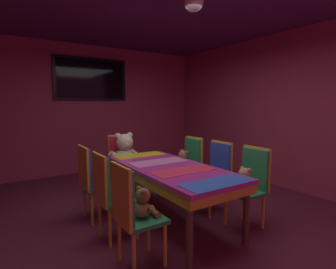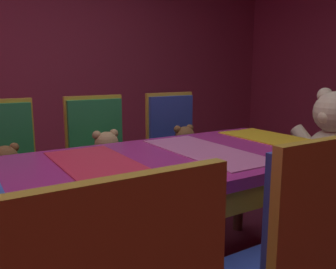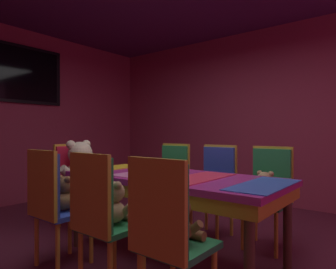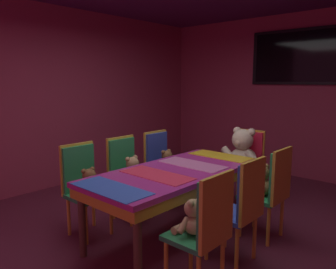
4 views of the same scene
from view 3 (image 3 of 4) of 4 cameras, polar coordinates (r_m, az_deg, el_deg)
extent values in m
plane|color=#591E33|center=(2.96, 0.84, -21.99)|extent=(7.90, 7.90, 0.00)
cube|color=#99334C|center=(5.34, -27.56, 3.27)|extent=(5.20, 0.12, 2.80)
cube|color=#99334C|center=(5.06, 19.15, 3.45)|extent=(0.12, 6.40, 2.80)
cube|color=#B22D8C|center=(2.77, 0.84, -8.16)|extent=(0.90, 2.00, 0.05)
cube|color=gold|center=(2.78, 0.84, -9.69)|extent=(0.88, 1.96, 0.10)
cylinder|color=#4C3826|center=(3.70, -6.76, -11.80)|extent=(0.07, 0.07, 0.69)
cylinder|color=#4C3826|center=(2.78, 21.61, -15.99)|extent=(0.07, 0.07, 0.69)
cylinder|color=#4C3826|center=(3.23, -16.73, -13.65)|extent=(0.07, 0.07, 0.69)
cylinder|color=#4C3826|center=(2.10, 15.08, -21.51)|extent=(0.07, 0.07, 0.69)
cube|color=blue|center=(2.35, 17.71, -9.02)|extent=(0.77, 0.32, 0.01)
cube|color=#E52D4C|center=(2.60, 5.84, -8.09)|extent=(0.77, 0.32, 0.01)
cube|color=pink|center=(2.94, -3.57, -7.10)|extent=(0.77, 0.32, 0.01)
cube|color=yellow|center=(3.35, -10.84, -6.21)|extent=(0.77, 0.32, 0.01)
cube|color=#268C4C|center=(1.94, 1.84, -20.32)|extent=(0.40, 0.40, 0.04)
cube|color=#268C4C|center=(1.73, -1.83, -13.56)|extent=(0.05, 0.38, 0.50)
cube|color=gold|center=(1.71, -2.31, -13.70)|extent=(0.03, 0.41, 0.55)
cylinder|color=gold|center=(2.24, 0.91, -23.81)|extent=(0.04, 0.04, 0.42)
ellipsoid|color=brown|center=(1.91, 1.84, -17.53)|extent=(0.18, 0.18, 0.14)
sphere|color=brown|center=(1.88, 2.14, -13.67)|extent=(0.14, 0.14, 0.14)
sphere|color=#99663C|center=(1.93, 3.02, -13.69)|extent=(0.05, 0.05, 0.05)
sphere|color=brown|center=(1.89, 0.50, -11.94)|extent=(0.05, 0.05, 0.05)
sphere|color=brown|center=(1.83, 3.23, -12.36)|extent=(0.05, 0.05, 0.05)
cylinder|color=brown|center=(1.98, 0.34, -16.39)|extent=(0.05, 0.13, 0.12)
cylinder|color=brown|center=(1.88, 4.84, -17.32)|extent=(0.05, 0.13, 0.12)
cylinder|color=brown|center=(2.04, 2.77, -17.77)|extent=(0.06, 0.13, 0.06)
cylinder|color=brown|center=(1.99, 5.11, -18.25)|extent=(0.06, 0.13, 0.06)
cube|color=#268C4C|center=(2.34, -10.45, -16.69)|extent=(0.40, 0.40, 0.04)
cube|color=#268C4C|center=(2.16, -14.12, -10.73)|extent=(0.05, 0.38, 0.50)
cube|color=gold|center=(2.15, -14.59, -10.79)|extent=(0.03, 0.41, 0.55)
cylinder|color=gold|center=(2.63, -10.09, -20.05)|extent=(0.04, 0.04, 0.42)
cylinder|color=gold|center=(2.41, -4.65, -21.95)|extent=(0.04, 0.04, 0.42)
cylinder|color=gold|center=(2.44, -16.16, -21.69)|extent=(0.04, 0.04, 0.42)
ellipsoid|color=tan|center=(2.31, -10.46, -14.17)|extent=(0.20, 0.20, 0.16)
sphere|color=tan|center=(2.29, -10.13, -10.67)|extent=(0.16, 0.16, 0.16)
sphere|color=tan|center=(2.33, -9.13, -10.78)|extent=(0.06, 0.06, 0.06)
sphere|color=tan|center=(2.31, -11.44, -9.08)|extent=(0.06, 0.06, 0.06)
sphere|color=tan|center=(2.22, -9.45, -9.45)|extent=(0.06, 0.06, 0.06)
cylinder|color=tan|center=(2.40, -11.29, -13.20)|extent=(0.05, 0.14, 0.13)
cylinder|color=tan|center=(2.26, -7.98, -14.07)|extent=(0.05, 0.14, 0.13)
cylinder|color=tan|center=(2.44, -8.95, -14.64)|extent=(0.07, 0.15, 0.07)
cylinder|color=tan|center=(2.37, -7.19, -15.11)|extent=(0.07, 0.15, 0.07)
cube|color=#2D47B2|center=(2.81, -19.00, -13.76)|extent=(0.40, 0.40, 0.04)
cube|color=#2D47B2|center=(2.67, -22.31, -8.62)|extent=(0.05, 0.38, 0.50)
cube|color=gold|center=(2.66, -22.72, -8.66)|extent=(0.03, 0.41, 0.55)
cylinder|color=gold|center=(3.09, -18.04, -16.90)|extent=(0.04, 0.04, 0.42)
cylinder|color=gold|center=(2.84, -14.28, -18.46)|extent=(0.04, 0.04, 0.42)
cylinder|color=gold|center=(2.93, -23.53, -17.86)|extent=(0.04, 0.04, 0.42)
cylinder|color=gold|center=(2.67, -20.10, -19.72)|extent=(0.04, 0.04, 0.42)
ellipsoid|color=brown|center=(2.79, -19.00, -11.74)|extent=(0.18, 0.18, 0.15)
sphere|color=brown|center=(2.77, -18.72, -9.01)|extent=(0.15, 0.15, 0.15)
sphere|color=#99663C|center=(2.80, -17.84, -9.14)|extent=(0.06, 0.06, 0.06)
sphere|color=brown|center=(2.80, -19.63, -7.76)|extent=(0.06, 0.06, 0.06)
sphere|color=brown|center=(2.71, -18.37, -8.04)|extent=(0.06, 0.06, 0.06)
cylinder|color=brown|center=(2.88, -19.36, -11.04)|extent=(0.05, 0.13, 0.12)
cylinder|color=brown|center=(2.73, -17.25, -11.68)|extent=(0.05, 0.13, 0.12)
cylinder|color=brown|center=(2.90, -17.48, -12.26)|extent=(0.06, 0.14, 0.06)
cylinder|color=brown|center=(2.83, -16.34, -12.61)|extent=(0.06, 0.14, 0.06)
cube|color=#268C4C|center=(3.15, 17.85, -12.22)|extent=(0.40, 0.40, 0.04)
cube|color=#268C4C|center=(3.27, 18.98, -6.96)|extent=(0.05, 0.38, 0.50)
cube|color=gold|center=(3.29, 19.11, -6.91)|extent=(0.03, 0.41, 0.55)
cylinder|color=gold|center=(3.41, 16.22, -15.24)|extent=(0.04, 0.04, 0.42)
cylinder|color=gold|center=(3.30, 21.56, -15.75)|extent=(0.04, 0.04, 0.42)
cylinder|color=gold|center=(3.13, 13.90, -16.68)|extent=(0.04, 0.04, 0.42)
cylinder|color=gold|center=(3.01, 19.71, -17.35)|extent=(0.04, 0.04, 0.42)
ellipsoid|color=tan|center=(3.13, 17.86, -10.42)|extent=(0.18, 0.18, 0.15)
sphere|color=tan|center=(3.09, 17.76, -8.07)|extent=(0.15, 0.15, 0.15)
sphere|color=tan|center=(3.05, 17.42, -8.40)|extent=(0.05, 0.05, 0.05)
sphere|color=tan|center=(3.08, 18.83, -7.07)|extent=(0.05, 0.05, 0.05)
sphere|color=tan|center=(3.12, 16.91, -6.98)|extent=(0.05, 0.05, 0.05)
cylinder|color=tan|center=(3.06, 19.23, -10.39)|extent=(0.05, 0.13, 0.12)
cylinder|color=tan|center=(3.13, 16.02, -10.16)|extent=(0.05, 0.13, 0.12)
cylinder|color=tan|center=(3.01, 17.92, -11.80)|extent=(0.06, 0.14, 0.06)
cylinder|color=tan|center=(3.05, 16.18, -11.66)|extent=(0.06, 0.14, 0.06)
cube|color=#2D47B2|center=(3.38, 8.18, -11.36)|extent=(0.40, 0.40, 0.04)
cube|color=#2D47B2|center=(3.49, 9.69, -6.49)|extent=(0.05, 0.38, 0.50)
cube|color=gold|center=(3.51, 9.86, -6.45)|extent=(0.03, 0.41, 0.55)
cylinder|color=gold|center=(3.64, 7.25, -14.20)|extent=(0.04, 0.04, 0.42)
cylinder|color=gold|center=(3.49, 11.90, -14.84)|extent=(0.04, 0.04, 0.42)
cylinder|color=gold|center=(3.38, 4.33, -15.35)|extent=(0.04, 0.04, 0.42)
cylinder|color=gold|center=(3.22, 9.25, -16.16)|extent=(0.04, 0.04, 0.42)
cube|color=#268C4C|center=(3.72, -0.38, -10.26)|extent=(0.40, 0.40, 0.04)
cube|color=#268C4C|center=(3.82, 1.32, -5.88)|extent=(0.05, 0.38, 0.50)
cube|color=gold|center=(3.84, 1.51, -5.85)|extent=(0.03, 0.41, 0.55)
cylinder|color=gold|center=(3.99, -0.74, -12.91)|extent=(0.04, 0.04, 0.42)
cylinder|color=gold|center=(3.80, 3.11, -13.58)|extent=(0.04, 0.04, 0.42)
cylinder|color=gold|center=(3.75, -3.92, -13.76)|extent=(0.04, 0.04, 0.42)
cylinder|color=gold|center=(3.55, 0.02, -14.58)|extent=(0.04, 0.04, 0.42)
ellipsoid|color=olive|center=(3.70, -0.38, -8.58)|extent=(0.21, 0.21, 0.16)
sphere|color=olive|center=(3.67, -0.56, -6.32)|extent=(0.16, 0.16, 0.16)
sphere|color=#AE7747|center=(3.63, -1.12, -6.60)|extent=(0.06, 0.06, 0.06)
sphere|color=olive|center=(3.64, 0.38, -5.40)|extent=(0.06, 0.06, 0.06)
sphere|color=olive|center=(3.71, -1.13, -5.28)|extent=(0.06, 0.06, 0.06)
cylinder|color=olive|center=(3.60, 0.48, -8.56)|extent=(0.06, 0.15, 0.14)
cylinder|color=olive|center=(3.73, -2.03, -8.25)|extent=(0.06, 0.15, 0.14)
cylinder|color=olive|center=(3.57, -1.06, -9.80)|extent=(0.07, 0.15, 0.07)
cylinder|color=olive|center=(3.64, -2.40, -9.60)|extent=(0.07, 0.15, 0.07)
cube|color=red|center=(3.84, -16.48, -9.94)|extent=(0.40, 0.40, 0.04)
cube|color=red|center=(3.95, -17.99, -5.70)|extent=(0.38, 0.05, 0.50)
cube|color=gold|center=(3.96, -18.17, -5.67)|extent=(0.41, 0.03, 0.55)
cylinder|color=gold|center=(4.10, -15.91, -12.55)|extent=(0.04, 0.04, 0.42)
cylinder|color=gold|center=(3.85, -13.06, -13.39)|extent=(0.04, 0.04, 0.42)
cylinder|color=gold|center=(3.93, -19.81, -13.13)|extent=(0.04, 0.04, 0.42)
cylinder|color=gold|center=(3.67, -17.10, -14.11)|extent=(0.04, 0.04, 0.42)
ellipsoid|color=beige|center=(3.81, -16.48, -7.32)|extent=(0.36, 0.36, 0.29)
sphere|color=beige|center=(3.76, -16.21, -3.48)|extent=(0.29, 0.29, 0.29)
sphere|color=#FFF2C8|center=(3.68, -15.33, -3.89)|extent=(0.11, 0.11, 0.11)
sphere|color=beige|center=(3.84, -15.18, -1.79)|extent=(0.11, 0.11, 0.11)
sphere|color=beige|center=(3.72, -17.85, -1.87)|extent=(0.11, 0.11, 0.11)
cylinder|color=beige|center=(3.85, -13.67, -6.80)|extent=(0.25, 0.10, 0.24)
cylinder|color=beige|center=(3.65, -18.13, -7.22)|extent=(0.25, 0.10, 0.24)
cylinder|color=beige|center=(3.69, -13.17, -9.06)|extent=(0.27, 0.12, 0.12)
cylinder|color=beige|center=(3.58, -15.56, -9.37)|extent=(0.27, 0.12, 0.12)
cube|color=black|center=(5.33, -27.18, 10.31)|extent=(1.58, 0.05, 0.91)
cube|color=black|center=(5.31, -27.06, 10.35)|extent=(1.45, 0.01, 0.82)
camera|label=1|loc=(1.18, 109.41, 19.37)|focal=28.40mm
camera|label=2|loc=(3.68, 25.05, 0.75)|focal=37.57mm
camera|label=4|loc=(4.49, 50.03, 7.00)|focal=35.65mm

